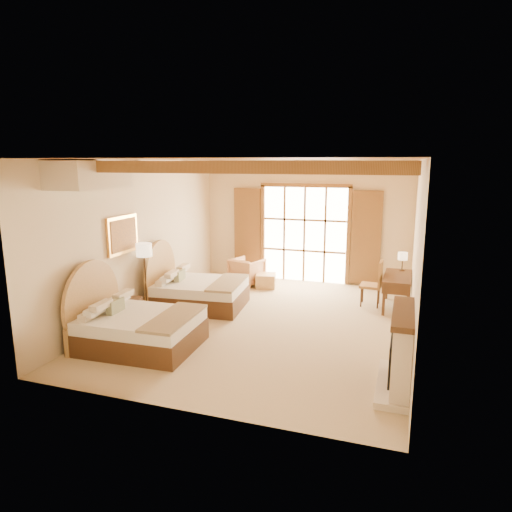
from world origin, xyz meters
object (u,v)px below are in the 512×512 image
at_px(nightstand, 128,313).
at_px(armchair, 247,271).
at_px(bed_near, 132,325).
at_px(bed_far, 194,289).
at_px(desk, 397,290).

relative_size(nightstand, armchair, 0.74).
xyz_separation_m(bed_near, nightstand, (-0.60, 0.76, -0.11)).
xyz_separation_m(bed_near, bed_far, (0.01, 2.36, -0.00)).
xyz_separation_m(bed_far, armchair, (0.49, 2.13, -0.04)).
relative_size(armchair, desk, 0.56).
relative_size(bed_far, armchair, 2.73).
height_order(bed_near, nightstand, bed_near).
bearing_deg(armchair, bed_far, 93.72).
relative_size(nightstand, desk, 0.41).
distance_m(bed_near, bed_far, 2.36).
distance_m(armchair, desk, 3.86).
bearing_deg(bed_near, bed_far, 87.36).
bearing_deg(bed_near, nightstand, 126.16).
bearing_deg(desk, armchair, 169.22).
distance_m(nightstand, armchair, 3.89).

